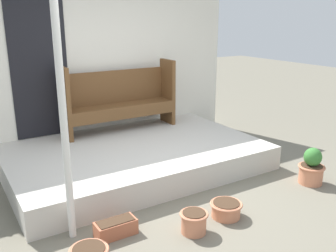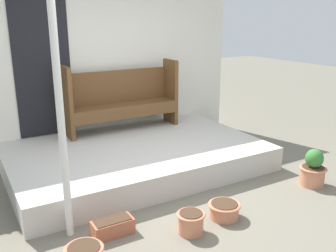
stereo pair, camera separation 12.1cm
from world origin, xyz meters
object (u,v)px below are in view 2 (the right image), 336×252
object	(u,v)px
flower_pot_middle	(191,222)
planter_box_rect	(113,227)
bench	(122,97)
flower_pot_far_right	(313,170)
support_post	(60,115)
flower_pot_right	(224,209)

from	to	relation	value
flower_pot_middle	planter_box_rect	size ratio (longest dim) A/B	0.71
bench	flower_pot_far_right	distance (m)	2.96
flower_pot_far_right	planter_box_rect	size ratio (longest dim) A/B	1.19
support_post	bench	xyz separation A→B (m)	(1.46, 2.04, -0.36)
bench	planter_box_rect	size ratio (longest dim) A/B	4.42
support_post	planter_box_rect	distance (m)	1.21
planter_box_rect	support_post	bearing A→B (deg)	150.03
flower_pot_right	planter_box_rect	world-z (taller)	flower_pot_right
support_post	flower_pot_middle	size ratio (longest dim) A/B	8.44
support_post	flower_pot_far_right	bearing A→B (deg)	-8.14
flower_pot_middle	flower_pot_far_right	distance (m)	1.94
flower_pot_right	bench	bearing A→B (deg)	91.13
support_post	flower_pot_far_right	distance (m)	3.17
support_post	flower_pot_far_right	size ratio (longest dim) A/B	5.07
support_post	flower_pot_right	bearing A→B (deg)	-18.40
flower_pot_right	flower_pot_far_right	distance (m)	1.47
bench	support_post	bearing A→B (deg)	-125.19
support_post	bench	distance (m)	2.53
support_post	flower_pot_right	xyz separation A→B (m)	(1.51, -0.50, -1.12)
bench	flower_pot_right	distance (m)	2.65
bench	flower_pot_far_right	world-z (taller)	bench
flower_pot_middle	flower_pot_right	size ratio (longest dim) A/B	0.82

